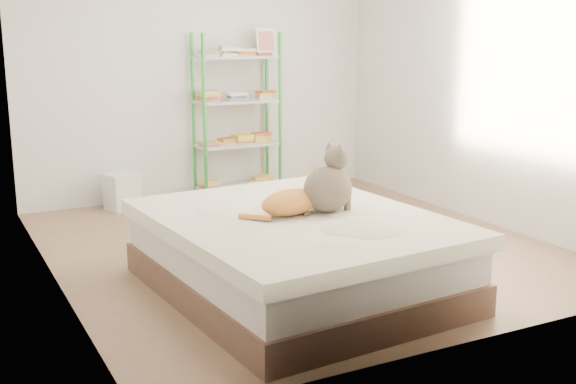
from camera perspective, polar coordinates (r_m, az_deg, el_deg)
room at (r=5.69m, az=0.65°, el=8.37°), size 3.81×4.21×2.61m
bed at (r=4.85m, az=0.57°, el=-4.90°), size 1.82×2.21×0.53m
orange_cat at (r=4.76m, az=0.22°, el=-0.55°), size 0.59×0.41×0.22m
grey_cat at (r=4.82m, az=3.18°, el=1.00°), size 0.46×0.42×0.45m
shelf_unit at (r=7.56m, az=-4.00°, el=6.17°), size 0.91×0.36×1.74m
cardboard_box at (r=6.68m, az=-1.08°, el=-0.80°), size 0.58×0.59×0.38m
white_bin at (r=7.24m, az=-12.97°, el=0.08°), size 0.39×0.36×0.36m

